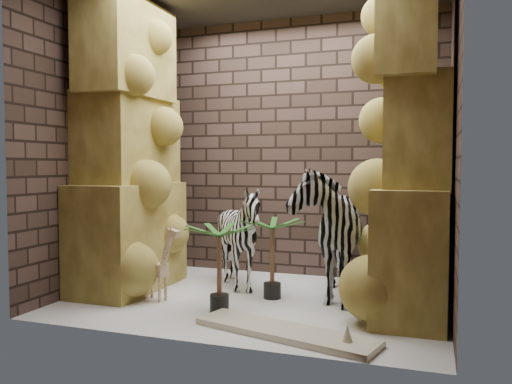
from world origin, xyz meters
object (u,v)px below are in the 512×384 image
at_px(zebra_right, 326,220).
at_px(giraffe_toy, 155,261).
at_px(palm_front, 272,258).
at_px(palm_back, 219,268).
at_px(surfboard, 285,332).
at_px(zebra_left, 240,243).

height_order(zebra_right, giraffe_toy, zebra_right).
relative_size(palm_front, palm_back, 1.01).
bearing_deg(zebra_right, giraffe_toy, -166.85).
bearing_deg(palm_front, palm_back, -118.30).
xyz_separation_m(palm_front, palm_back, (-0.31, -0.58, -0.01)).
xyz_separation_m(zebra_right, surfboard, (-0.07, -1.25, -0.73)).
relative_size(giraffe_toy, palm_front, 0.97).
distance_m(zebra_right, giraffe_toy, 1.70).
bearing_deg(palm_back, zebra_right, 46.46).
bearing_deg(palm_back, zebra_left, 97.70).
xyz_separation_m(zebra_left, giraffe_toy, (-0.62, -0.64, -0.11)).
bearing_deg(palm_front, zebra_right, 27.92).
bearing_deg(palm_back, giraffe_toy, 168.32).
bearing_deg(zebra_left, zebra_right, 8.47).
relative_size(palm_front, surfboard, 0.54).
xyz_separation_m(zebra_right, palm_back, (-0.79, -0.83, -0.36)).
relative_size(zebra_right, surfboard, 1.02).
xyz_separation_m(zebra_left, palm_front, (0.42, -0.22, -0.09)).
relative_size(zebra_right, palm_front, 1.91).
relative_size(zebra_right, giraffe_toy, 1.98).
distance_m(giraffe_toy, palm_front, 1.12).
height_order(giraffe_toy, palm_back, palm_back).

